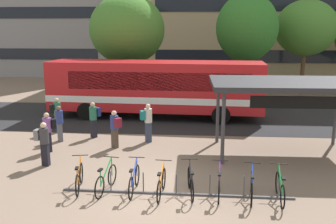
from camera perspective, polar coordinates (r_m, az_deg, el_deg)
The scene contains 24 objects.
ground at distance 11.92m, azimuth -1.76°, elevation -12.36°, with size 200.00×200.00×0.00m, color #7A6656.
bus_lane_asphalt at distance 21.49m, azimuth 1.07°, elevation -0.83°, with size 80.00×7.20×0.01m, color #232326.
city_bus at distance 21.25m, azimuth -2.12°, elevation 3.88°, with size 12.14×3.19×3.20m.
bike_rack at distance 11.82m, azimuth 1.27°, elevation -12.12°, with size 7.20×0.19×0.70m.
parked_bicycle_orange_0 at distance 12.37m, azimuth -13.39°, elevation -9.81°, with size 0.53×1.70×0.99m.
parked_bicycle_green_1 at distance 12.07m, azimuth -9.43°, elevation -10.21°, with size 0.52×1.71×0.99m.
parked_bicycle_blue_2 at distance 11.92m, azimuth -5.19°, elevation -10.40°, with size 0.52×1.72×0.99m.
parked_bicycle_orange_3 at distance 11.62m, azimuth -1.02°, elevation -10.96°, with size 0.52×1.72×0.99m.
parked_bicycle_black_4 at distance 11.73m, azimuth 3.47°, elevation -10.76°, with size 0.52×1.72×0.99m.
parked_bicycle_purple_5 at distance 11.72m, azimuth 7.82°, elevation -10.88°, with size 0.52×1.72×0.99m.
parked_bicycle_blue_6 at distance 11.70m, azimuth 12.66°, elevation -11.13°, with size 0.52×1.71×0.99m.
parked_bicycle_green_7 at distance 11.82m, azimuth 16.73°, elevation -11.11°, with size 0.52×1.72×0.99m.
transit_shelter at distance 15.48m, azimuth 17.66°, elevation 3.83°, with size 5.99×3.67×3.00m.
commuter_olive_pack_0 at distance 17.56m, azimuth -16.28°, elevation -1.29°, with size 0.53×0.61×1.65m.
commuter_black_pack_1 at distance 16.16m, azimuth -17.81°, elevation -2.53°, with size 0.60×0.52×1.67m.
commuter_maroon_pack_2 at distance 16.03m, azimuth -8.11°, elevation -2.24°, with size 0.60×0.57×1.64m.
commuter_grey_pack_3 at distance 14.59m, azimuth -18.46°, elevation -4.20°, with size 0.55×0.37×1.67m.
commuter_navy_pack_4 at distance 17.75m, azimuth -11.26°, elevation -0.78°, with size 0.58×0.59×1.69m.
commuter_black_pack_5 at distance 19.06m, azimuth -16.62°, elevation -0.10°, with size 0.61×0.53×1.71m.
commuter_teal_pack_6 at distance 16.70m, azimuth -3.15°, elevation -1.24°, with size 0.60×0.49×1.76m.
street_tree_1 at distance 26.86m, azimuth 11.95°, elevation 12.46°, with size 4.24×4.24×7.37m.
street_tree_2 at distance 25.98m, azimuth -6.26°, elevation 12.39°, with size 5.08×5.08×7.28m.
street_tree_3 at distance 30.36m, azimuth 20.31°, elevation 11.93°, with size 4.55×4.55×7.10m.
building_centre_block at distance 54.53m, azimuth 4.85°, elevation 14.75°, with size 18.93×14.06×13.92m.
Camera 1 is at (1.17, -10.73, 5.07)m, focal length 39.94 mm.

